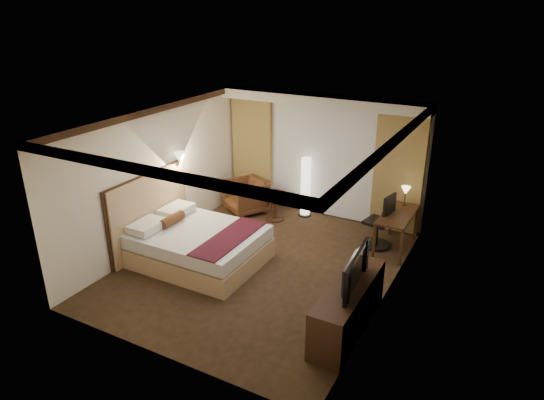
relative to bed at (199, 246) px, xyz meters
The scene contains 21 objects.
floor 1.20m from the bed, 20.23° to the left, with size 4.50×5.50×0.01m, color black.
ceiling 2.64m from the bed, 20.23° to the left, with size 4.50×5.50×0.01m, color white.
back_wall 3.48m from the bed, 71.03° to the left, with size 4.50×0.02×2.70m, color white.
left_wall 1.60m from the bed, 161.15° to the left, with size 0.02×5.50×2.70m, color white.
right_wall 3.51m from the bed, ahead, with size 0.02×5.50×2.70m, color white.
crown_molding 2.59m from the bed, 20.23° to the left, with size 4.50×5.50×0.12m, color black, non-canonical shape.
soffit 3.84m from the bed, 69.53° to the left, with size 4.50×0.50×0.20m, color white.
curtain_sheer 3.38m from the bed, 70.58° to the left, with size 2.48×0.04×2.45m, color silver.
curtain_left_drape 3.21m from the bed, 101.60° to the left, with size 1.00×0.14×2.45m, color #A8944D.
curtain_right_drape 4.20m from the bed, 47.24° to the left, with size 1.00×0.14×2.45m, color #A8944D.
wall_sconce 1.86m from the bed, 139.37° to the left, with size 0.24×0.24×0.24m, color white, non-canonical shape.
bed is the anchor object (origin of this frame).
headboard 1.20m from the bed, behind, with size 0.12×2.03×1.50m, color tan, non-canonical shape.
armchair 2.42m from the bed, 100.35° to the left, with size 0.81×0.76×0.83m, color #472315.
side_table 2.34m from the bed, 81.87° to the left, with size 0.56×0.56×0.61m, color black, non-canonical shape.
floor_lamp 2.97m from the bed, 73.68° to the left, with size 0.29×0.29×1.36m, color white, non-canonical shape.
desk 3.74m from the bed, 35.88° to the left, with size 0.55×1.27×0.75m, color black, non-canonical shape.
desk_lamp 4.09m from the bed, 41.43° to the left, with size 0.18×0.18×0.34m, color #FFD899, non-canonical shape.
office_chair 3.44m from the bed, 38.63° to the left, with size 0.54×0.54×1.12m, color black, non-canonical shape.
dresser 3.14m from the bed, 10.82° to the right, with size 0.50×1.89×0.73m, color black, non-canonical shape.
television 3.19m from the bed, 10.92° to the right, with size 1.13×0.65×0.15m, color black.
Camera 1 is at (3.82, -6.70, 4.45)m, focal length 32.00 mm.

